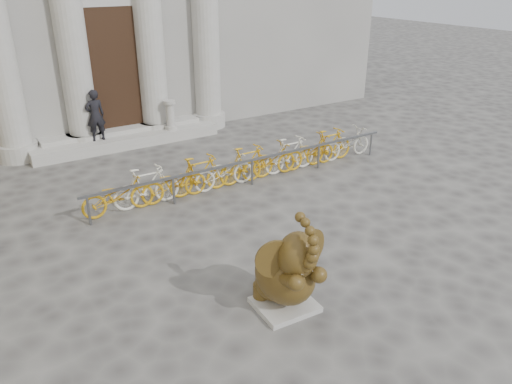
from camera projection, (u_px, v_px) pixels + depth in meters
ground at (302, 287)px, 9.00m from camera, size 80.00×80.00×0.00m
entrance_steps at (127, 139)px, 16.17m from camera, size 6.00×1.20×0.36m
elephant_statue at (287, 273)px, 8.16m from camera, size 1.30×1.45×1.94m
bike_rack at (247, 164)px, 13.23m from camera, size 8.92×0.53×1.00m
pedestrian at (95, 115)px, 15.19m from camera, size 0.58×0.38×1.58m
balustrade_post at (170, 116)px, 16.38m from camera, size 0.39×0.39×0.97m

